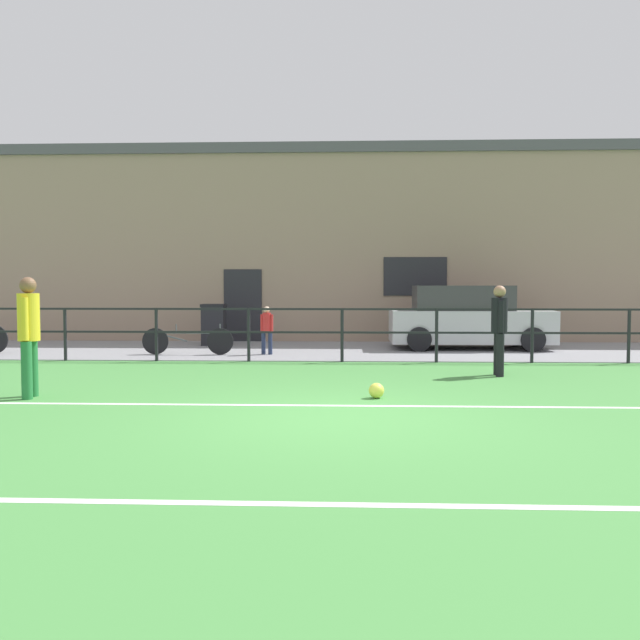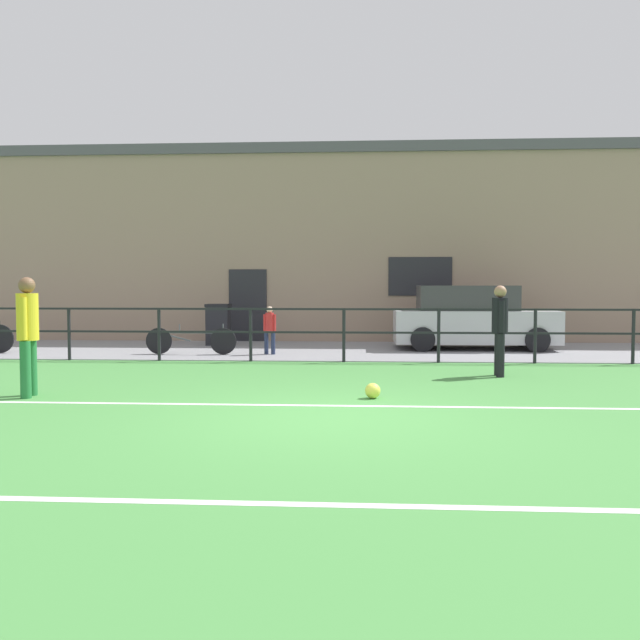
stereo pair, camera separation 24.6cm
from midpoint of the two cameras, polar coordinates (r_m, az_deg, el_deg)
ground at (r=8.24m, az=0.71°, el=-8.54°), size 60.00×44.00×0.04m
field_line_touchline at (r=9.04m, az=0.86°, el=-7.36°), size 36.00×0.11×0.00m
field_line_hash at (r=5.10m, az=-0.37°, el=-15.57°), size 36.00×0.11×0.00m
pavement_strip at (r=16.65m, az=1.55°, el=-2.61°), size 48.00×5.00×0.02m
perimeter_fence at (r=14.10m, az=1.41°, el=-0.61°), size 36.07×0.07×1.15m
clubhouse_facade at (r=20.31m, az=1.71°, el=6.47°), size 28.00×2.56×5.72m
player_goalkeeper at (r=12.32m, az=14.60°, el=-0.39°), size 0.29×0.45×1.63m
player_striker at (r=10.49m, az=-24.36°, el=-0.74°), size 0.31×0.48×1.75m
soccer_ball_match at (r=9.64m, az=4.14°, el=-6.07°), size 0.22×0.22×0.22m
spectator_child at (r=15.54m, az=-5.05°, el=-0.62°), size 0.30×0.20×1.12m
parked_car_red at (r=17.31m, az=12.18°, el=0.09°), size 4.04×1.77×1.61m
bicycle_parked_0 at (r=15.80m, az=-11.76°, el=-1.75°), size 2.15×0.04×0.72m
trash_bin_0 at (r=18.13m, az=-9.50°, el=-0.38°), size 0.64×0.54×1.11m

